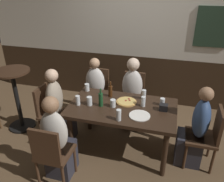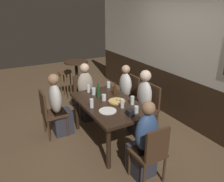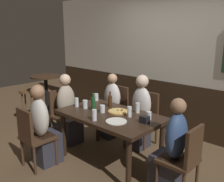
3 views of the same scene
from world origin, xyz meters
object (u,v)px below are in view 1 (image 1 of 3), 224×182
Objects in this scene: person_left_far at (95,95)px; pint_glass_stout at (143,102)px; chair_left_near at (51,152)px; beer_bottle_brown at (110,91)px; beer_glass_half at (78,101)px; person_mid_far at (131,98)px; pizza at (126,102)px; highball_clear at (87,88)px; plate_white_large at (140,116)px; chair_left_far at (98,90)px; pint_glass_pale at (119,115)px; dining_table at (122,112)px; tumbler_water at (89,101)px; tumbler_short at (162,102)px; condiment_caddy at (164,107)px; person_left_near at (58,144)px; chair_head_east at (208,135)px; chair_mid_far at (133,95)px; side_bar_table at (16,95)px; beer_glass_tall at (144,95)px; chair_head_west at (49,110)px; person_head_west at (59,111)px; person_head_east at (195,133)px; pint_glass_amber at (113,104)px; beer_bottle_green at (101,99)px.

pint_glass_stout is (0.93, -0.60, 0.32)m from person_left_far.
beer_bottle_brown is (0.41, 1.10, 0.34)m from chair_left_near.
beer_glass_half is at bearing -135.80° from beer_bottle_brown.
pizza is at bearing -86.92° from person_mid_far.
highball_clear is 0.42× the size of plate_white_large.
pint_glass_pale reaches higher than chair_left_far.
person_left_far is at bearing 90.00° from chair_left_near.
pint_glass_stout is at bearing 18.15° from dining_table.
person_left_far reaches higher than tumbler_water.
beer_glass_half is at bearing -167.41° from tumbler_water.
tumbler_short is 0.98× the size of condiment_caddy.
person_left_near reaches higher than dining_table.
person_mid_far is at bearing 90.00° from dining_table.
beer_bottle_brown is at bearing 44.20° from beer_glass_half.
chair_head_east reaches higher than highball_clear.
chair_mid_far is at bearing 91.60° from pint_glass_pale.
chair_mid_far is 7.56× the size of highball_clear.
person_left_near is 1.25m from pint_glass_stout.
chair_mid_far is (0.00, 0.85, -0.15)m from dining_table.
person_left_far reaches higher than pint_glass_stout.
chair_head_east is at bearing 2.76° from tumbler_water.
dining_table is 1.80m from side_bar_table.
person_mid_far is (0.65, 1.39, 0.01)m from person_left_near.
beer_glass_tall is at bearing 36.78° from pizza.
chair_left_near and beer_glass_half have the same top height.
person_mid_far is (1.16, 0.69, 0.02)m from chair_head_west.
beer_bottle_brown is at bearing 115.03° from pint_glass_pale.
chair_left_far is at bearing 68.08° from person_head_west.
person_left_far is 4.75× the size of beer_bottle_brown.
dining_table is 0.87m from chair_mid_far.
person_left_near reaches higher than pint_glass_pale.
person_left_far reaches higher than chair_head_east.
highball_clear is 1.18m from tumbler_short.
beer_glass_tall is at bearing -2.33° from highball_clear.
chair_left_near reaches higher than dining_table.
chair_head_east and chair_left_far have the same top height.
person_head_east is at bearing -22.77° from person_left_far.
plate_white_large is at bearing -90.84° from pint_glass_stout.
person_head_west is (-1.00, -0.85, 0.00)m from chair_mid_far.
chair_left_far is at bearing 132.00° from plate_white_large.
pint_glass_amber is (-0.65, -0.22, 0.00)m from tumbler_short.
pint_glass_pale is 0.57× the size of beer_bottle_green.
person_head_west is at bearing 171.93° from tumbler_water.
side_bar_table is (-0.64, 0.10, 0.12)m from chair_head_west.
chair_head_west is at bearing 173.75° from tumbler_water.
person_head_west is at bearing -116.43° from person_left_far.
chair_head_east is 1.21m from pint_glass_pale.
person_head_east is at bearing 0.00° from person_head_west.
beer_glass_half is 0.68m from pint_glass_pale.
pizza is 0.53m from condiment_caddy.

